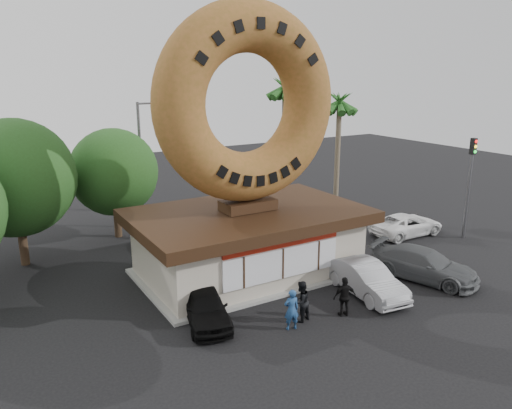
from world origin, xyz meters
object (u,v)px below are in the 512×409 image
Objects in this scene: traffic_signal at (470,175)px; car_silver at (366,279)px; person_left at (291,310)px; car_white at (407,225)px; street_lamp at (143,159)px; car_grey at (424,264)px; donut_shop at (248,240)px; giant_donut at (248,104)px; person_center at (301,301)px; car_black at (205,306)px; person_right at (345,297)px.

car_silver is at bearing -164.85° from traffic_signal.
person_left is 14.08m from car_white.
car_white is at bearing -36.59° from street_lamp.
car_silver is 3.62m from car_grey.
donut_shop is 5.98m from person_left.
traffic_signal is 3.61× the size of person_left.
giant_donut is (0.00, 0.02, 6.63)m from donut_shop.
car_grey is (7.62, 0.36, -0.11)m from person_center.
street_lamp is at bearing -101.54° from person_center.
street_lamp is 14.19m from car_black.
donut_shop is 5.51m from person_center.
car_black is at bearing -139.02° from donut_shop.
person_right reaches higher than car_black.
street_lamp reaches higher than car_black.
car_black is at bearing 175.30° from car_silver.
person_left is at bearing -166.27° from traffic_signal.
donut_shop is at bearing 92.17° from car_white.
person_left is 0.37× the size of car_silver.
car_grey is at bearing 6.41° from car_black.
donut_shop is 6.00m from car_silver.
giant_donut is 9.30m from person_center.
giant_donut is 1.51× the size of traffic_signal.
person_center is 1.90m from person_right.
street_lamp is 4.76× the size of person_left.
giant_donut is at bearing 130.31° from car_silver.
car_silver reaches higher than car_white.
car_grey is at bearing -59.67° from street_lamp.
car_white is (4.45, 5.21, -0.09)m from car_grey.
person_right is 5.87m from car_grey.
traffic_signal reaches higher than car_silver.
street_lamp is 4.65× the size of person_center.
car_white is at bearing 140.19° from traffic_signal.
traffic_signal is 15.35m from person_center.
car_black is at bearing 104.65° from car_white.
giant_donut is 1.92× the size of car_white.
traffic_signal is at bearing 177.12° from person_center.
giant_donut is at bearing -79.49° from street_lamp.
person_right is at bearing -11.08° from car_black.
car_grey is (8.33, 0.71, -0.09)m from person_left.
car_black is (-2.64, 2.26, -0.15)m from person_left.
person_center is 7.63m from car_grey.
person_left reaches higher than car_silver.
car_grey is 1.09× the size of car_white.
giant_donut is at bearing 171.83° from traffic_signal.
person_left is at bearing 116.17° from car_white.
car_grey is at bearing 166.77° from person_center.
donut_shop is at bearing -66.02° from person_right.
person_right is (2.52, -0.21, 0.01)m from person_left.
person_left is at bearing -103.41° from giant_donut.
car_silver is at bearing -55.63° from donut_shop.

